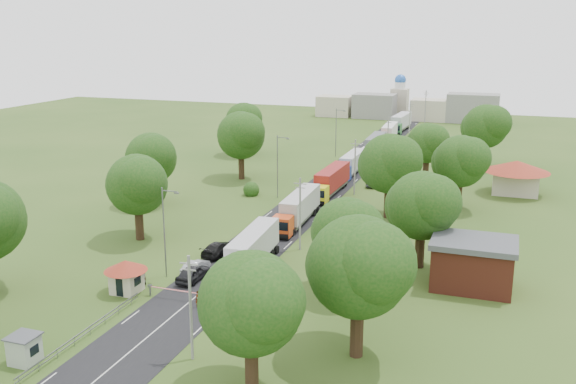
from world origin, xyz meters
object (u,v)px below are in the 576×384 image
at_px(info_sign, 371,160).
at_px(truck_0, 250,251).
at_px(boom_barrier, 178,292).
at_px(car_lane_front, 193,273).
at_px(car_lane_mid, 195,267).
at_px(pedestrian_near, 198,299).
at_px(guard_booth, 126,272).

relative_size(info_sign, truck_0, 0.28).
distance_m(boom_barrier, car_lane_front, 5.08).
bearing_deg(truck_0, car_lane_mid, -150.75).
bearing_deg(car_lane_mid, info_sign, -96.01).
relative_size(info_sign, car_lane_front, 0.84).
relative_size(boom_barrier, info_sign, 2.25).
height_order(info_sign, truck_0, same).
bearing_deg(pedestrian_near, boom_barrier, 123.88).
distance_m(info_sign, truck_0, 50.13).
xyz_separation_m(guard_booth, car_lane_front, (4.97, 5.00, -1.33)).
relative_size(boom_barrier, guard_booth, 2.10).
relative_size(guard_booth, truck_0, 0.30).
xyz_separation_m(truck_0, car_lane_mid, (-5.28, -2.96, -1.48)).
height_order(guard_booth, truck_0, truck_0).
bearing_deg(car_lane_front, info_sign, -95.11).
height_order(car_lane_front, pedestrian_near, car_lane_front).
bearing_deg(pedestrian_near, truck_0, 47.06).
height_order(car_lane_front, car_lane_mid, car_lane_front).
height_order(guard_booth, car_lane_mid, guard_booth).
height_order(boom_barrier, truck_0, truck_0).
xyz_separation_m(boom_barrier, guard_booth, (-5.84, -0.00, 1.27)).
bearing_deg(guard_booth, car_lane_mid, 59.04).
bearing_deg(car_lane_mid, guard_booth, 61.83).
xyz_separation_m(truck_0, pedestrian_near, (-0.89, -10.85, -1.35)).
distance_m(truck_0, pedestrian_near, 10.97).
bearing_deg(boom_barrier, truck_0, 69.91).
distance_m(boom_barrier, car_lane_mid, 7.19).
relative_size(guard_booth, car_lane_front, 0.90).
bearing_deg(guard_booth, pedestrian_near, -5.89).
relative_size(info_sign, car_lane_mid, 0.97).
relative_size(boom_barrier, car_lane_front, 1.89).
xyz_separation_m(car_lane_front, pedestrian_near, (3.63, -5.89, -0.01)).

